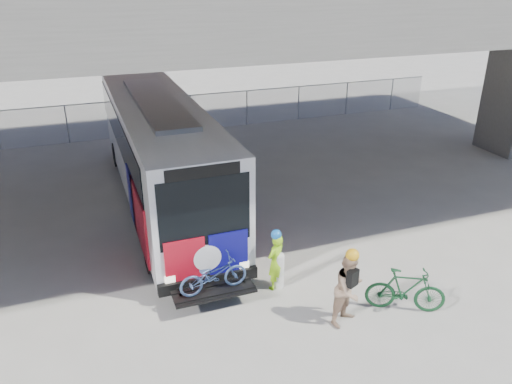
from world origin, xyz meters
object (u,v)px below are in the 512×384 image
bus (160,145)px  bike_parked (406,290)px  cyclist_hivis (276,260)px  bollard (279,268)px  cyclist_tan (349,288)px

bus → bike_parked: bearing=-62.7°
cyclist_hivis → bollard: bearing=152.0°
bus → cyclist_tan: bus is taller
cyclist_hivis → bike_parked: cyclist_hivis is taller
cyclist_hivis → bike_parked: 3.23m
bus → cyclist_hivis: bearing=-74.8°
bus → bollard: bus is taller
bollard → bike_parked: (2.47, -1.95, 0.01)m
bollard → cyclist_tan: cyclist_tan is taller
bus → cyclist_tan: bearing=-71.3°
cyclist_tan → bus: bearing=84.3°
cyclist_tan → bike_parked: 1.54m
bollard → cyclist_hivis: size_ratio=0.61×
bollard → cyclist_tan: 2.12m
bus → cyclist_hivis: (1.71, -6.33, -1.30)m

